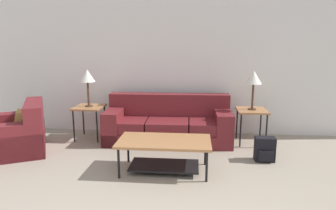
{
  "coord_description": "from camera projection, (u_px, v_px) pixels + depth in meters",
  "views": [
    {
      "loc": [
        0.32,
        -1.32,
        1.72
      ],
      "look_at": [
        -0.1,
        3.15,
        0.8
      ],
      "focal_mm": 32.0,
      "sensor_mm": 36.0,
      "label": 1
    }
  ],
  "objects": [
    {
      "name": "wall_back",
      "position": [
        179.0,
        66.0,
        5.73
      ],
      "size": [
        9.14,
        0.06,
        2.6
      ],
      "color": "white",
      "rests_on": "ground_plane"
    },
    {
      "name": "couch",
      "position": [
        168.0,
        125.0,
        5.36
      ],
      "size": [
        2.22,
        0.92,
        0.82
      ],
      "color": "maroon",
      "rests_on": "ground_plane"
    },
    {
      "name": "armchair",
      "position": [
        15.0,
        135.0,
        4.82
      ],
      "size": [
        1.37,
        1.41,
        0.8
      ],
      "color": "maroon",
      "rests_on": "ground_plane"
    },
    {
      "name": "coffee_table",
      "position": [
        164.0,
        148.0,
        4.06
      ],
      "size": [
        1.25,
        0.67,
        0.45
      ],
      "color": "#A87042",
      "rests_on": "ground_plane"
    },
    {
      "name": "side_table_left",
      "position": [
        89.0,
        110.0,
        5.46
      ],
      "size": [
        0.51,
        0.54,
        0.6
      ],
      "color": "#A87042",
      "rests_on": "ground_plane"
    },
    {
      "name": "side_table_right",
      "position": [
        252.0,
        113.0,
        5.19
      ],
      "size": [
        0.51,
        0.54,
        0.6
      ],
      "color": "#A87042",
      "rests_on": "ground_plane"
    },
    {
      "name": "table_lamp_left",
      "position": [
        87.0,
        77.0,
        5.34
      ],
      "size": [
        0.27,
        0.27,
        0.67
      ],
      "color": "#472D1E",
      "rests_on": "side_table_left"
    },
    {
      "name": "table_lamp_right",
      "position": [
        254.0,
        79.0,
        5.07
      ],
      "size": [
        0.27,
        0.27,
        0.67
      ],
      "color": "#472D1E",
      "rests_on": "side_table_right"
    },
    {
      "name": "backpack",
      "position": [
        265.0,
        150.0,
        4.45
      ],
      "size": [
        0.29,
        0.25,
        0.37
      ],
      "color": "black",
      "rests_on": "ground_plane"
    }
  ]
}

